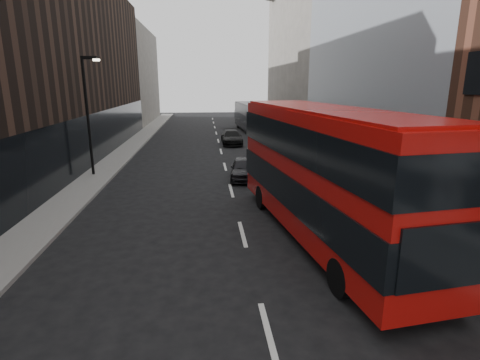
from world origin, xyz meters
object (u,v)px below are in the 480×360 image
object	(u,v)px
street_lamp	(88,108)
grey_bus	(250,116)
car_a	(244,168)
car_b	(270,149)
red_bus	(324,168)
car_c	(232,137)

from	to	relation	value
street_lamp	grey_bus	world-z (taller)	street_lamp
car_a	car_b	world-z (taller)	car_b
grey_bus	red_bus	bearing A→B (deg)	-95.81
car_c	street_lamp	bearing A→B (deg)	-129.30
grey_bus	car_b	world-z (taller)	grey_bus
grey_bus	car_b	bearing A→B (deg)	-95.41
car_b	grey_bus	bearing A→B (deg)	95.19
grey_bus	car_b	size ratio (longest dim) A/B	2.38
car_b	street_lamp	bearing A→B (deg)	-151.45
grey_bus	car_c	xyz separation A→B (m)	(-3.01, -10.12, -1.11)
street_lamp	red_bus	distance (m)	15.45
street_lamp	car_a	size ratio (longest dim) A/B	1.85
car_a	red_bus	bearing A→B (deg)	-71.48
car_c	red_bus	bearing A→B (deg)	-86.27
car_a	car_c	xyz separation A→B (m)	(0.24, 13.18, 0.02)
street_lamp	red_bus	world-z (taller)	street_lamp
grey_bus	car_c	bearing A→B (deg)	-110.09
red_bus	car_a	size ratio (longest dim) A/B	3.21
grey_bus	car_a	distance (m)	23.55
street_lamp	car_a	world-z (taller)	street_lamp
red_bus	car_a	xyz separation A→B (m)	(-1.95, 9.20, -2.03)
street_lamp	car_b	size ratio (longest dim) A/B	1.61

